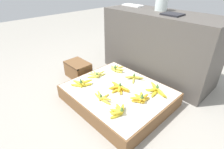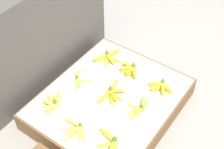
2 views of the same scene
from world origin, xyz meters
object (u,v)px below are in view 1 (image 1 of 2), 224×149
(banana_bunch_back_left, at_px, (117,69))
(banana_bunch_middle_midleft, at_px, (119,88))
(banana_bunch_back_midleft, at_px, (134,78))
(banana_bunch_front_left, at_px, (82,83))
(banana_bunch_front_midleft, at_px, (102,97))
(banana_bunch_middle_left, at_px, (96,75))
(banana_bunch_middle_midright, at_px, (141,98))
(banana_bunch_back_midright, at_px, (156,90))
(glass_jar, at_px, (162,2))
(banana_bunch_front_midright, at_px, (119,111))
(wooden_crate, at_px, (78,70))
(foam_tray_white, at_px, (133,5))

(banana_bunch_back_left, bearing_deg, banana_bunch_middle_midleft, -41.82)
(banana_bunch_back_midleft, bearing_deg, banana_bunch_front_left, -120.93)
(banana_bunch_front_midleft, height_order, banana_bunch_middle_left, banana_bunch_middle_left)
(banana_bunch_middle_midright, bearing_deg, banana_bunch_middle_midleft, -176.42)
(banana_bunch_back_midright, bearing_deg, banana_bunch_back_midleft, 173.41)
(banana_bunch_back_midright, bearing_deg, banana_bunch_front_midleft, -121.76)
(banana_bunch_middle_left, height_order, banana_bunch_back_midleft, banana_bunch_middle_left)
(banana_bunch_front_midleft, bearing_deg, banana_bunch_back_midright, 58.24)
(banana_bunch_back_left, distance_m, banana_bunch_back_midright, 0.61)
(glass_jar, bearing_deg, banana_bunch_front_midright, -69.87)
(wooden_crate, bearing_deg, banana_bunch_middle_midleft, 0.08)
(banana_bunch_front_midright, xyz_separation_m, banana_bunch_middle_left, (-0.64, 0.27, -0.01))
(banana_bunch_middle_midright, height_order, banana_bunch_back_midright, banana_bunch_middle_midright)
(banana_bunch_middle_left, bearing_deg, wooden_crate, -178.30)
(banana_bunch_middle_midright, relative_size, banana_bunch_back_midright, 0.73)
(foam_tray_white, bearing_deg, glass_jar, -3.52)
(banana_bunch_middle_midleft, xyz_separation_m, banana_bunch_back_left, (-0.32, 0.28, 0.00))
(banana_bunch_front_left, relative_size, banana_bunch_back_midleft, 1.01)
(banana_bunch_middle_midleft, bearing_deg, banana_bunch_middle_left, 178.46)
(banana_bunch_middle_midleft, relative_size, banana_bunch_back_midright, 0.98)
(banana_bunch_front_midleft, bearing_deg, banana_bunch_middle_midright, 42.11)
(banana_bunch_back_midright, xyz_separation_m, glass_jar, (-0.46, 0.64, 0.76))
(banana_bunch_front_midright, relative_size, banana_bunch_middle_midleft, 0.80)
(banana_bunch_middle_left, height_order, foam_tray_white, foam_tray_white)
(banana_bunch_front_midleft, bearing_deg, banana_bunch_front_midright, -6.03)
(banana_bunch_front_left, bearing_deg, wooden_crate, 151.52)
(banana_bunch_front_midleft, bearing_deg, wooden_crate, 163.28)
(banana_bunch_back_midleft, bearing_deg, banana_bunch_middle_left, -142.76)
(banana_bunch_back_midright, bearing_deg, banana_bunch_middle_midright, -94.69)
(banana_bunch_front_left, xyz_separation_m, banana_bunch_front_midleft, (0.34, 0.00, -0.01))
(banana_bunch_front_midleft, xyz_separation_m, banana_bunch_middle_left, (-0.39, 0.24, 0.00))
(banana_bunch_back_midleft, distance_m, foam_tray_white, 1.10)
(banana_bunch_middle_midleft, height_order, banana_bunch_back_left, banana_bunch_back_left)
(banana_bunch_front_midright, bearing_deg, wooden_crate, 165.85)
(banana_bunch_front_left, distance_m, foam_tray_white, 1.36)
(wooden_crate, bearing_deg, banana_bunch_back_left, 31.63)
(banana_bunch_middle_midleft, bearing_deg, banana_bunch_front_midright, -45.64)
(banana_bunch_front_midright, xyz_separation_m, banana_bunch_middle_midright, (0.02, 0.28, 0.00))
(banana_bunch_back_midright, height_order, foam_tray_white, foam_tray_white)
(banana_bunch_front_midleft, bearing_deg, banana_bunch_front_left, -179.53)
(banana_bunch_back_left, bearing_deg, foam_tray_white, 117.15)
(banana_bunch_middle_midleft, height_order, banana_bunch_back_midright, banana_bunch_back_midright)
(banana_bunch_front_left, height_order, banana_bunch_back_midright, same)
(banana_bunch_front_left, relative_size, banana_bunch_middle_left, 0.92)
(banana_bunch_back_midleft, relative_size, glass_jar, 1.08)
(banana_bunch_front_midright, distance_m, banana_bunch_middle_midright, 0.28)
(banana_bunch_middle_left, distance_m, banana_bunch_back_midright, 0.72)
(banana_bunch_middle_midright, bearing_deg, banana_bunch_front_midright, -94.65)
(banana_bunch_middle_midright, distance_m, foam_tray_white, 1.44)
(banana_bunch_front_left, bearing_deg, banana_bunch_front_midright, -2.32)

